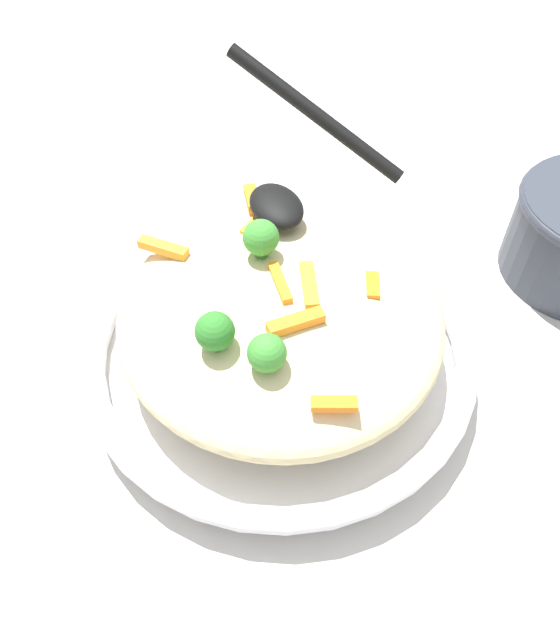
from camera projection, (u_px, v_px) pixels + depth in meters
name	position (u px, v px, depth m)	size (l,w,h in m)	color
ground_plane	(280.00, 366.00, 0.51)	(2.40, 2.40, 0.00)	beige
serving_bowl	(280.00, 350.00, 0.49)	(0.31, 0.31, 0.04)	silver
pasta_mound	(280.00, 313.00, 0.46)	(0.25, 0.24, 0.06)	beige
carrot_piece_0	(334.00, 404.00, 0.38)	(0.03, 0.01, 0.01)	orange
carrot_piece_1	(275.00, 280.00, 0.44)	(0.04, 0.01, 0.01)	orange
carrot_piece_2	(309.00, 285.00, 0.43)	(0.04, 0.01, 0.01)	orange
carrot_piece_3	(252.00, 199.00, 0.51)	(0.03, 0.01, 0.01)	orange
carrot_piece_4	(163.00, 248.00, 0.47)	(0.04, 0.01, 0.01)	orange
carrot_piece_5	(258.00, 223.00, 0.49)	(0.04, 0.01, 0.01)	orange
carrot_piece_6	(373.00, 286.00, 0.44)	(0.02, 0.01, 0.01)	orange
carrot_piece_7	(296.00, 322.00, 0.41)	(0.04, 0.01, 0.01)	orange
broccoli_floret_0	(267.00, 353.00, 0.39)	(0.03, 0.03, 0.03)	#377928
broccoli_floret_1	(262.00, 238.00, 0.44)	(0.03, 0.03, 0.03)	#377928
broccoli_floret_2	(215.00, 332.00, 0.39)	(0.03, 0.03, 0.03)	#296820
serving_spoon	(292.00, 171.00, 0.49)	(0.14, 0.13, 0.09)	black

